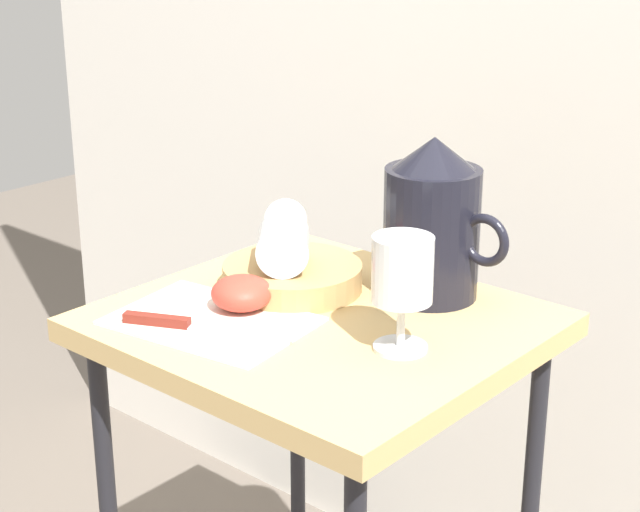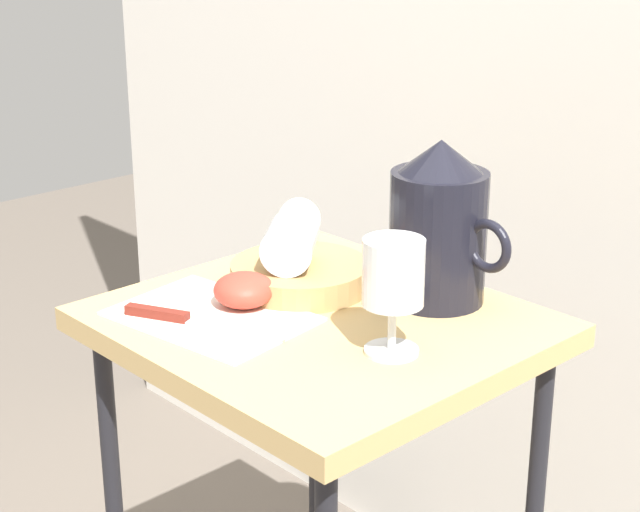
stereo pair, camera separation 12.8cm
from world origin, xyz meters
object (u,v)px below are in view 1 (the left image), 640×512
wine_glass_tipped_near (283,242)px  wine_glass_upright (402,276)px  basket_tray (292,277)px  apple_half_left (242,293)px  table (320,376)px  pitcher (432,232)px  knife (182,324)px

wine_glass_tipped_near → wine_glass_upright: bearing=-11.1°
basket_tray → wine_glass_upright: 0.24m
wine_glass_tipped_near → apple_half_left: (0.01, -0.08, -0.04)m
wine_glass_upright → wine_glass_tipped_near: size_ratio=0.90×
table → pitcher: 0.23m
apple_half_left → knife: apple_half_left is taller
wine_glass_tipped_near → apple_half_left: size_ratio=1.96×
basket_tray → pitcher: pitcher is taller
pitcher → knife: pitcher is taller
wine_glass_upright → apple_half_left: wine_glass_upright is taller
wine_glass_upright → apple_half_left: 0.23m
pitcher → wine_glass_tipped_near: pitcher is taller
wine_glass_tipped_near → knife: bearing=-92.3°
table → basket_tray: basket_tray is taller
table → wine_glass_tipped_near: wine_glass_tipped_near is taller
wine_glass_tipped_near → pitcher: bearing=37.1°
table → wine_glass_tipped_near: size_ratio=4.75×
table → basket_tray: (-0.09, 0.05, 0.10)m
wine_glass_upright → pitcher: bearing=114.0°
wine_glass_upright → knife: size_ratio=0.69×
pitcher → apple_half_left: size_ratio=2.73×
basket_tray → apple_half_left: (0.00, -0.10, 0.01)m
apple_half_left → knife: (-0.01, -0.09, -0.02)m
pitcher → apple_half_left: (-0.15, -0.20, -0.06)m
wine_glass_upright → table: bearing=174.5°
table → pitcher: bearing=66.6°
pitcher → basket_tray: bearing=-146.3°
basket_tray → knife: size_ratio=0.93×
wine_glass_tipped_near → knife: (-0.01, -0.17, -0.06)m
apple_half_left → basket_tray: bearing=92.6°
basket_tray → knife: basket_tray is taller
wine_glass_upright → wine_glass_tipped_near: (-0.23, 0.04, -0.02)m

